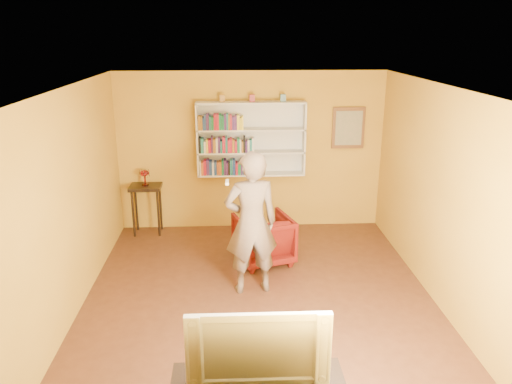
% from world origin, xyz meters
% --- Properties ---
extents(room_shell, '(5.30, 5.80, 2.88)m').
position_xyz_m(room_shell, '(0.00, 0.00, 1.02)').
color(room_shell, '#432415').
rests_on(room_shell, ground).
extents(bookshelf, '(1.80, 0.29, 1.23)m').
position_xyz_m(bookshelf, '(0.00, 2.41, 1.59)').
color(bookshelf, silver).
rests_on(bookshelf, room_shell).
extents(books_row_lower, '(0.85, 0.19, 0.26)m').
position_xyz_m(books_row_lower, '(-0.43, 2.31, 1.13)').
color(books_row_lower, silver).
rests_on(books_row_lower, bookshelf).
extents(books_row_middle, '(0.90, 0.19, 0.27)m').
position_xyz_m(books_row_middle, '(-0.41, 2.30, 1.51)').
color(books_row_middle, black).
rests_on(books_row_middle, bookshelf).
extents(books_row_upper, '(0.73, 0.19, 0.27)m').
position_xyz_m(books_row_upper, '(-0.50, 2.30, 1.89)').
color(books_row_upper, '#95661B').
rests_on(books_row_upper, bookshelf).
extents(ornament_left, '(0.08, 0.08, 0.11)m').
position_xyz_m(ornament_left, '(-0.46, 2.35, 2.27)').
color(ornament_left, '#A7752F').
rests_on(ornament_left, bookshelf).
extents(ornament_centre, '(0.08, 0.08, 0.12)m').
position_xyz_m(ornament_centre, '(0.02, 2.35, 2.27)').
color(ornament_centre, '#9A333A').
rests_on(ornament_centre, bookshelf).
extents(ornament_right, '(0.09, 0.09, 0.12)m').
position_xyz_m(ornament_right, '(0.52, 2.35, 2.27)').
color(ornament_right, slate).
rests_on(ornament_right, bookshelf).
extents(framed_painting, '(0.55, 0.05, 0.70)m').
position_xyz_m(framed_painting, '(1.65, 2.46, 1.75)').
color(framed_painting, brown).
rests_on(framed_painting, room_shell).
extents(console_table, '(0.52, 0.40, 0.85)m').
position_xyz_m(console_table, '(-1.77, 2.25, 0.70)').
color(console_table, black).
rests_on(console_table, ground).
extents(ruby_lustre, '(0.17, 0.17, 0.26)m').
position_xyz_m(ruby_lustre, '(-1.77, 2.25, 1.04)').
color(ruby_lustre, maroon).
rests_on(ruby_lustre, console_table).
extents(armchair, '(0.97, 0.99, 0.72)m').
position_xyz_m(armchair, '(0.13, 1.04, 0.36)').
color(armchair, '#4A0505').
rests_on(armchair, ground).
extents(person, '(0.76, 0.57, 1.91)m').
position_xyz_m(person, '(-0.09, 0.18, 0.96)').
color(person, brown).
rests_on(person, ground).
extents(game_remote, '(0.04, 0.15, 0.04)m').
position_xyz_m(game_remote, '(-0.39, -0.04, 1.58)').
color(game_remote, white).
rests_on(game_remote, person).
extents(television, '(1.17, 0.16, 0.68)m').
position_xyz_m(television, '(-0.13, -2.25, 0.86)').
color(television, black).
rests_on(television, tv_cabinet).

